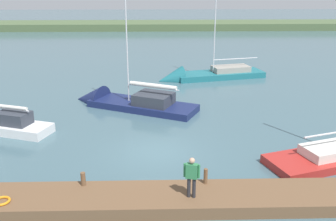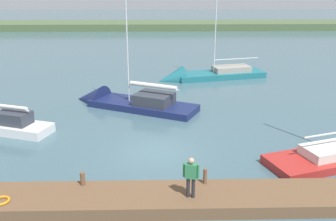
{
  "view_description": "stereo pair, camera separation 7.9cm",
  "coord_description": "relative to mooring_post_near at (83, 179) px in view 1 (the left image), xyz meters",
  "views": [
    {
      "loc": [
        -0.06,
        18.12,
        8.54
      ],
      "look_at": [
        -0.63,
        -1.85,
        1.65
      ],
      "focal_mm": 40.81,
      "sensor_mm": 36.0,
      "label": 1
    },
    {
      "loc": [
        -0.14,
        18.12,
        8.54
      ],
      "look_at": [
        -0.63,
        -1.85,
        1.65
      ],
      "focal_mm": 40.81,
      "sensor_mm": 36.0,
      "label": 2
    }
  ],
  "objects": [
    {
      "name": "mooring_post_near",
      "position": [
        0.0,
        0.0,
        0.0
      ],
      "size": [
        0.2,
        0.2,
        0.57
      ],
      "primitive_type": "cylinder",
      "color": "brown",
      "rests_on": "dock_pier"
    },
    {
      "name": "person_on_dock",
      "position": [
        -4.35,
        1.03,
        0.68
      ],
      "size": [
        0.62,
        0.32,
        1.68
      ],
      "rotation": [
        0.0,
        0.0,
        4.46
      ],
      "color": "#28282D",
      "rests_on": "dock_pier"
    },
    {
      "name": "life_ring_buoy",
      "position": [
        2.88,
        1.19,
        -0.23
      ],
      "size": [
        0.66,
        0.66,
        0.1
      ],
      "primitive_type": "torus",
      "color": "orange",
      "rests_on": "dock_pier"
    },
    {
      "name": "sailboat_inner_slip",
      "position": [
        -7.17,
        -19.61,
        -0.7
      ],
      "size": [
        10.08,
        4.6,
        10.51
      ],
      "rotation": [
        0.0,
        0.0,
        0.23
      ],
      "color": "#1E6B75",
      "rests_on": "ground_plane"
    },
    {
      "name": "far_shoreline",
      "position": [
        -3.02,
        -56.63,
        -0.8
      ],
      "size": [
        180.0,
        8.0,
        2.4
      ],
      "primitive_type": "cube",
      "color": "#4C603D",
      "rests_on": "ground_plane"
    },
    {
      "name": "ground_plane",
      "position": [
        -3.02,
        -4.18,
        -0.8
      ],
      "size": [
        200.0,
        200.0,
        0.0
      ],
      "primitive_type": "plane",
      "color": "#42606B"
    },
    {
      "name": "dock_pier",
      "position": [
        -3.02,
        0.76,
        -0.54
      ],
      "size": [
        20.13,
        2.17,
        0.51
      ],
      "primitive_type": "cube",
      "color": "brown",
      "rests_on": "ground_plane"
    },
    {
      "name": "mooring_post_far",
      "position": [
        -5.03,
        0.0,
        0.05
      ],
      "size": [
        0.16,
        0.16,
        0.66
      ],
      "primitive_type": "cylinder",
      "color": "brown",
      "rests_on": "dock_pier"
    },
    {
      "name": "sailboat_behind_pier",
      "position": [
        -0.55,
        -11.95,
        -0.66
      ],
      "size": [
        9.42,
        6.23,
        10.3
      ],
      "rotation": [
        0.0,
        0.0,
        -0.45
      ],
      "color": "navy",
      "rests_on": "ground_plane"
    }
  ]
}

